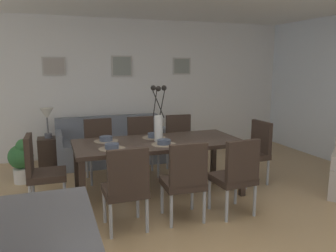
# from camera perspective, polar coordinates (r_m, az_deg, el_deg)

# --- Properties ---
(ground_plane) EXTENTS (9.00, 9.00, 0.00)m
(ground_plane) POSITION_cam_1_polar(r_m,az_deg,el_deg) (3.84, 0.54, -16.46)
(ground_plane) COLOR tan
(back_wall_panel) EXTENTS (9.00, 0.10, 2.60)m
(back_wall_panel) POSITION_cam_1_polar(r_m,az_deg,el_deg) (6.60, -9.18, 6.42)
(back_wall_panel) COLOR silver
(back_wall_panel) RESTS_ON ground
(dining_table) EXTENTS (2.20, 0.97, 0.74)m
(dining_table) POSITION_cam_1_polar(r_m,az_deg,el_deg) (4.46, -1.60, -3.41)
(dining_table) COLOR #33261E
(dining_table) RESTS_ON ground
(dining_chair_near_left) EXTENTS (0.45, 0.45, 0.92)m
(dining_chair_near_left) POSITION_cam_1_polar(r_m,az_deg,el_deg) (3.55, -7.14, -9.90)
(dining_chair_near_left) COLOR #33261E
(dining_chair_near_left) RESTS_ON ground
(dining_chair_near_right) EXTENTS (0.46, 0.46, 0.92)m
(dining_chair_near_right) POSITION_cam_1_polar(r_m,az_deg,el_deg) (5.23, -11.51, -3.41)
(dining_chair_near_right) COLOR #33261E
(dining_chair_near_right) RESTS_ON ground
(dining_chair_far_left) EXTENTS (0.46, 0.46, 0.92)m
(dining_chair_far_left) POSITION_cam_1_polar(r_m,az_deg,el_deg) (3.73, 2.89, -8.77)
(dining_chair_far_left) COLOR #33261E
(dining_chair_far_left) RESTS_ON ground
(dining_chair_far_right) EXTENTS (0.46, 0.46, 0.92)m
(dining_chair_far_right) POSITION_cam_1_polar(r_m,az_deg,el_deg) (5.35, -4.42, -2.91)
(dining_chair_far_right) COLOR #33261E
(dining_chair_far_right) RESTS_ON ground
(dining_chair_mid_left) EXTENTS (0.47, 0.47, 0.92)m
(dining_chair_mid_left) POSITION_cam_1_polar(r_m,az_deg,el_deg) (3.96, 11.55, -7.88)
(dining_chair_mid_left) COLOR #33261E
(dining_chair_mid_left) RESTS_ON ground
(dining_chair_mid_right) EXTENTS (0.47, 0.47, 0.92)m
(dining_chair_mid_right) POSITION_cam_1_polar(r_m,az_deg,el_deg) (5.53, 2.10, -2.44)
(dining_chair_mid_right) COLOR #33261E
(dining_chair_mid_right) RESTS_ON ground
(dining_chair_head_west) EXTENTS (0.46, 0.46, 0.92)m
(dining_chair_head_west) POSITION_cam_1_polar(r_m,az_deg,el_deg) (4.33, -20.95, -6.77)
(dining_chair_head_west) COLOR #33261E
(dining_chair_head_west) RESTS_ON ground
(dining_chair_head_east) EXTENTS (0.46, 0.46, 0.92)m
(dining_chair_head_east) POSITION_cam_1_polar(r_m,az_deg,el_deg) (5.13, 14.52, -3.80)
(dining_chair_head_east) COLOR #33261E
(dining_chair_head_east) RESTS_ON ground
(centerpiece_vase) EXTENTS (0.21, 0.23, 0.73)m
(centerpiece_vase) POSITION_cam_1_polar(r_m,az_deg,el_deg) (4.40, -1.62, 1.03)
(centerpiece_vase) COLOR silver
(centerpiece_vase) RESTS_ON dining_table
(placemat_near_left) EXTENTS (0.32, 0.32, 0.01)m
(placemat_near_left) POSITION_cam_1_polar(r_m,az_deg,el_deg) (4.09, -9.52, -3.83)
(placemat_near_left) COLOR #7F705B
(placemat_near_left) RESTS_ON dining_table
(bowl_near_left) EXTENTS (0.17, 0.17, 0.07)m
(bowl_near_left) POSITION_cam_1_polar(r_m,az_deg,el_deg) (4.08, -9.53, -3.32)
(bowl_near_left) COLOR #475166
(bowl_near_left) RESTS_ON dining_table
(placemat_near_right) EXTENTS (0.32, 0.32, 0.01)m
(placemat_near_right) POSITION_cam_1_polar(r_m,az_deg,el_deg) (4.51, -10.49, -2.53)
(placemat_near_right) COLOR #7F705B
(placemat_near_right) RESTS_ON dining_table
(bowl_near_right) EXTENTS (0.17, 0.17, 0.07)m
(bowl_near_right) POSITION_cam_1_polar(r_m,az_deg,el_deg) (4.50, -10.51, -2.07)
(bowl_near_right) COLOR #475166
(bowl_near_right) RESTS_ON dining_table
(placemat_far_left) EXTENTS (0.32, 0.32, 0.01)m
(placemat_far_left) POSITION_cam_1_polar(r_m,az_deg,el_deg) (4.24, -0.70, -3.16)
(placemat_far_left) COLOR #7F705B
(placemat_far_left) RESTS_ON dining_table
(bowl_far_left) EXTENTS (0.17, 0.17, 0.07)m
(bowl_far_left) POSITION_cam_1_polar(r_m,az_deg,el_deg) (4.24, -0.70, -2.67)
(bowl_far_left) COLOR #475166
(bowl_far_left) RESTS_ON dining_table
(placemat_far_right) EXTENTS (0.32, 0.32, 0.01)m
(placemat_far_right) POSITION_cam_1_polar(r_m,az_deg,el_deg) (4.65, -2.44, -1.97)
(placemat_far_right) COLOR #7F705B
(placemat_far_right) RESTS_ON dining_table
(bowl_far_right) EXTENTS (0.17, 0.17, 0.07)m
(bowl_far_right) POSITION_cam_1_polar(r_m,az_deg,el_deg) (4.64, -2.44, -1.52)
(bowl_far_right) COLOR #475166
(bowl_far_right) RESTS_ON dining_table
(sofa) EXTENTS (1.90, 0.84, 0.80)m
(sofa) POSITION_cam_1_polar(r_m,az_deg,el_deg) (6.18, -9.61, -3.44)
(sofa) COLOR slate
(sofa) RESTS_ON ground
(side_table) EXTENTS (0.36, 0.36, 0.52)m
(side_table) POSITION_cam_1_polar(r_m,az_deg,el_deg) (6.07, -19.55, -4.32)
(side_table) COLOR #33261E
(side_table) RESTS_ON ground
(table_lamp) EXTENTS (0.22, 0.22, 0.51)m
(table_lamp) POSITION_cam_1_polar(r_m,az_deg,el_deg) (5.95, -19.91, 1.59)
(table_lamp) COLOR #4C4C51
(table_lamp) RESTS_ON side_table
(framed_picture_left) EXTENTS (0.41, 0.03, 0.33)m
(framed_picture_left) POSITION_cam_1_polar(r_m,az_deg,el_deg) (6.41, -18.85, 9.62)
(framed_picture_left) COLOR #B2ADA3
(framed_picture_center) EXTENTS (0.40, 0.03, 0.39)m
(framed_picture_center) POSITION_cam_1_polar(r_m,az_deg,el_deg) (6.54, -7.87, 10.07)
(framed_picture_center) COLOR #B2ADA3
(framed_picture_right) EXTENTS (0.38, 0.03, 0.34)m
(framed_picture_right) POSITION_cam_1_polar(r_m,az_deg,el_deg) (6.90, 2.35, 10.16)
(framed_picture_right) COLOR #B2ADA3
(potted_plant) EXTENTS (0.36, 0.36, 0.67)m
(potted_plant) POSITION_cam_1_polar(r_m,az_deg,el_deg) (5.43, -23.70, -5.09)
(potted_plant) COLOR silver
(potted_plant) RESTS_ON ground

